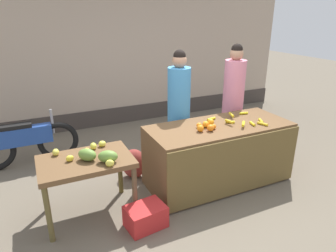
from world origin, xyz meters
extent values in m
plane|color=#665B4C|center=(0.00, 0.00, 0.00)|extent=(24.00, 24.00, 0.00)
cube|color=tan|center=(0.00, 3.06, 1.61)|extent=(7.93, 0.20, 3.23)
cube|color=#3F3833|center=(0.00, 2.95, 0.18)|extent=(7.93, 0.04, 0.36)
cube|color=brown|center=(0.47, 0.00, 0.43)|extent=(2.00, 0.84, 0.87)
cube|color=brown|center=(0.47, -0.43, 0.43)|extent=(2.00, 0.03, 0.81)
cube|color=brown|center=(-1.36, 0.00, 0.72)|extent=(1.05, 0.70, 0.06)
cylinder|color=brown|center=(-1.84, -0.30, 0.34)|extent=(0.06, 0.06, 0.69)
cylinder|color=brown|center=(-0.89, -0.30, 0.34)|extent=(0.06, 0.06, 0.69)
cylinder|color=brown|center=(-1.84, 0.30, 0.34)|extent=(0.06, 0.06, 0.69)
cylinder|color=brown|center=(-0.89, 0.30, 0.34)|extent=(0.06, 0.06, 0.69)
cylinder|color=gold|center=(1.05, -0.15, 0.89)|extent=(0.10, 0.15, 0.04)
cylinder|color=yellow|center=(1.05, 0.23, 0.89)|extent=(0.13, 0.06, 0.04)
cylinder|color=yellow|center=(0.47, 0.22, 0.89)|extent=(0.14, 0.06, 0.04)
cylinder|color=gold|center=(0.99, -0.25, 0.89)|extent=(0.09, 0.15, 0.04)
cylinder|color=yellow|center=(0.63, 0.00, 0.89)|extent=(0.12, 0.10, 0.04)
cylinder|color=gold|center=(0.87, -0.19, 0.89)|extent=(0.07, 0.13, 0.04)
cylinder|color=gold|center=(0.78, 0.18, 0.92)|extent=(0.08, 0.16, 0.04)
cylinder|color=yellow|center=(0.70, -0.20, 0.92)|extent=(0.13, 0.14, 0.04)
cylinder|color=gold|center=(0.59, -0.04, 0.92)|extent=(0.06, 0.14, 0.04)
sphere|color=orange|center=(0.30, -0.09, 0.90)|extent=(0.07, 0.07, 0.07)
sphere|color=orange|center=(0.23, -0.13, 0.92)|extent=(0.09, 0.09, 0.09)
sphere|color=orange|center=(0.10, -0.09, 0.92)|extent=(0.09, 0.09, 0.09)
sphere|color=orange|center=(0.15, 0.03, 0.91)|extent=(0.07, 0.07, 0.07)
sphere|color=orange|center=(0.24, 0.01, 0.91)|extent=(0.09, 0.09, 0.09)
sphere|color=orange|center=(0.35, 0.05, 0.91)|extent=(0.09, 0.09, 0.09)
ellipsoid|color=yellow|center=(-1.32, 0.11, 0.79)|extent=(0.10, 0.12, 0.09)
ellipsoid|color=#E1D54C|center=(-1.15, -0.29, 0.79)|extent=(0.11, 0.09, 0.08)
ellipsoid|color=yellow|center=(-1.53, 0.02, 0.78)|extent=(0.11, 0.09, 0.07)
ellipsoid|color=#D3C747|center=(-1.65, 0.25, 0.79)|extent=(0.09, 0.11, 0.08)
ellipsoid|color=#D5CA44|center=(-1.10, 0.26, 0.78)|extent=(0.11, 0.10, 0.07)
ellipsoid|color=#D2D043|center=(-1.22, 0.23, 0.79)|extent=(0.08, 0.09, 0.09)
ellipsoid|color=olive|center=(-1.14, -0.18, 0.82)|extent=(0.26, 0.22, 0.14)
ellipsoid|color=olive|center=(-1.34, -0.04, 0.82)|extent=(0.25, 0.25, 0.14)
cylinder|color=#33333D|center=(0.17, 0.67, 0.35)|extent=(0.29, 0.29, 0.71)
cylinder|color=#3F8CCC|center=(0.17, 0.67, 1.14)|extent=(0.34, 0.34, 0.86)
sphere|color=tan|center=(0.17, 0.67, 1.66)|extent=(0.21, 0.21, 0.21)
sphere|color=black|center=(0.17, 0.67, 1.73)|extent=(0.18, 0.18, 0.18)
cylinder|color=#33333D|center=(1.18, 0.69, 0.36)|extent=(0.29, 0.29, 0.72)
cylinder|color=pink|center=(1.18, 0.69, 1.17)|extent=(0.34, 0.34, 0.88)
sphere|color=tan|center=(1.18, 0.69, 1.70)|extent=(0.21, 0.21, 0.21)
sphere|color=black|center=(1.18, 0.69, 1.77)|extent=(0.18, 0.18, 0.18)
torus|color=black|center=(-1.52, 1.70, 0.33)|extent=(0.65, 0.09, 0.65)
cube|color=navy|center=(-1.99, 1.70, 0.51)|extent=(0.80, 0.18, 0.28)
cube|color=black|center=(-2.09, 1.70, 0.67)|extent=(0.44, 0.16, 0.08)
cylinder|color=gray|center=(-1.57, 1.70, 0.68)|extent=(0.04, 0.04, 0.40)
cube|color=red|center=(-0.84, -0.50, 0.13)|extent=(0.48, 0.37, 0.26)
ellipsoid|color=maroon|center=(-0.59, 0.61, 0.22)|extent=(0.45, 0.43, 0.44)
camera|label=1|loc=(-1.82, -3.21, 2.34)|focal=32.51mm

